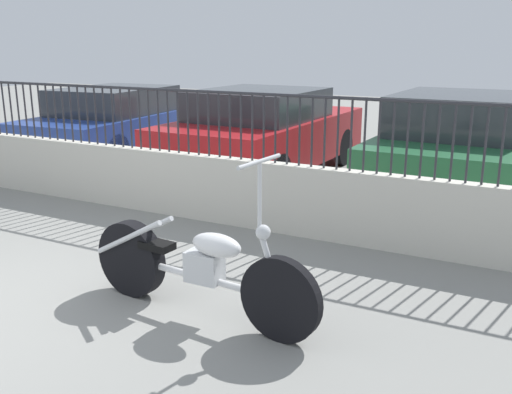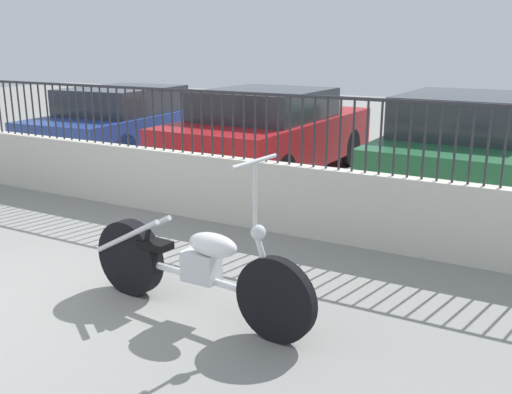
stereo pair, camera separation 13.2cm
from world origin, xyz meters
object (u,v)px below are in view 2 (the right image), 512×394
(motorcycle_white, at_px, (185,266))
(car_red, at_px, (270,132))
(car_green, at_px, (467,143))
(car_blue, at_px, (129,120))

(motorcycle_white, height_order, car_red, car_red)
(car_red, relative_size, car_green, 0.95)
(car_red, xyz_separation_m, car_green, (2.95, 0.44, -0.00))
(motorcycle_white, distance_m, car_green, 5.27)
(motorcycle_white, height_order, car_blue, motorcycle_white)
(car_green, bearing_deg, car_blue, 93.12)
(car_blue, xyz_separation_m, car_red, (3.17, -0.25, 0.05))
(car_blue, height_order, car_red, car_red)
(car_red, bearing_deg, car_blue, 86.40)
(motorcycle_white, bearing_deg, car_green, 81.44)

